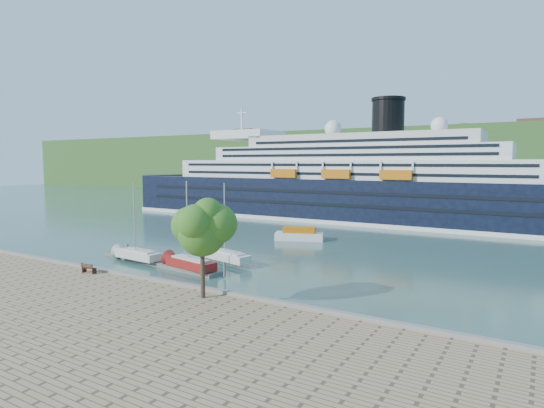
% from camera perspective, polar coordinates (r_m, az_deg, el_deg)
% --- Properties ---
extents(ground, '(400.00, 400.00, 0.00)m').
position_cam_1_polar(ground, '(51.71, -20.91, -8.78)').
color(ground, '#30554F').
rests_on(ground, ground).
extents(far_hillside, '(400.00, 50.00, 24.00)m').
position_cam_1_polar(far_hillside, '(180.07, 18.46, 4.93)').
color(far_hillside, '#365A24').
rests_on(far_hillside, ground).
extents(quay_coping, '(220.00, 0.50, 0.30)m').
position_cam_1_polar(quay_coping, '(51.33, -21.13, -7.57)').
color(quay_coping, slate).
rests_on(quay_coping, promenade).
extents(cruise_ship, '(111.27, 16.68, 24.97)m').
position_cam_1_polar(cruise_ship, '(97.77, 7.63, 5.37)').
color(cruise_ship, black).
rests_on(cruise_ship, ground).
extents(park_bench, '(1.76, 0.84, 1.09)m').
position_cam_1_polar(park_bench, '(50.19, -21.97, -7.42)').
color(park_bench, '#432213').
rests_on(park_bench, promenade).
extents(promenade_tree, '(5.47, 5.47, 9.05)m').
position_cam_1_polar(promenade_tree, '(37.96, -8.74, -4.98)').
color(promenade_tree, '#325C18').
rests_on(promenade_tree, promenade).
extents(floating_pontoon, '(19.71, 4.78, 0.43)m').
position_cam_1_polar(floating_pontoon, '(56.76, -13.92, -7.12)').
color(floating_pontoon, slate).
rests_on(floating_pontoon, ground).
extents(sailboat_white_near, '(7.37, 2.54, 9.36)m').
position_cam_1_polar(sailboat_white_near, '(57.50, -16.56, -2.51)').
color(sailboat_white_near, silver).
rests_on(sailboat_white_near, ground).
extents(sailboat_red, '(7.78, 3.53, 9.71)m').
position_cam_1_polar(sailboat_red, '(51.09, -10.24, -3.13)').
color(sailboat_red, maroon).
rests_on(sailboat_red, ground).
extents(sailboat_white_far, '(7.48, 3.60, 9.32)m').
position_cam_1_polar(sailboat_white_far, '(54.46, -5.63, -2.76)').
color(sailboat_white_far, silver).
rests_on(sailboat_white_far, ground).
extents(tender_launch, '(8.03, 5.11, 2.10)m').
position_cam_1_polar(tender_launch, '(71.70, 3.45, -3.72)').
color(tender_launch, '#C4620B').
rests_on(tender_launch, ground).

